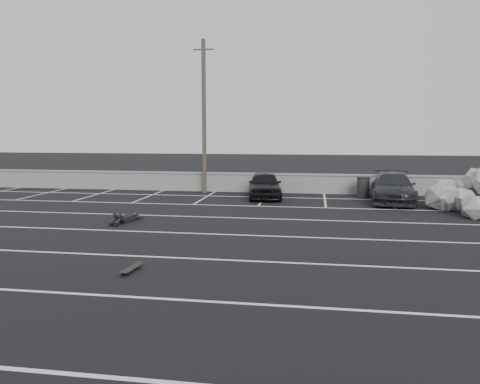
% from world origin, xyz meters
% --- Properties ---
extents(ground, '(120.00, 120.00, 0.00)m').
position_xyz_m(ground, '(0.00, 0.00, 0.00)').
color(ground, black).
rests_on(ground, ground).
extents(seawall, '(50.00, 0.45, 1.06)m').
position_xyz_m(seawall, '(0.00, 14.00, 0.55)').
color(seawall, gray).
rests_on(seawall, ground).
extents(stall_lines, '(36.00, 20.05, 0.01)m').
position_xyz_m(stall_lines, '(-0.08, 4.41, 0.00)').
color(stall_lines, silver).
rests_on(stall_lines, ground).
extents(car_left, '(2.10, 4.11, 1.34)m').
position_xyz_m(car_left, '(1.01, 11.75, 0.67)').
color(car_left, black).
rests_on(car_left, ground).
extents(car_right, '(2.43, 4.96, 1.39)m').
position_xyz_m(car_right, '(7.16, 11.28, 0.69)').
color(car_right, black).
rests_on(car_right, ground).
extents(utility_pole, '(1.09, 0.22, 8.18)m').
position_xyz_m(utility_pole, '(-2.45, 13.20, 4.14)').
color(utility_pole, '#4C4238').
rests_on(utility_pole, ground).
extents(trash_bin, '(0.72, 0.72, 1.06)m').
position_xyz_m(trash_bin, '(5.94, 12.82, 0.54)').
color(trash_bin, '#242426').
rests_on(trash_bin, ground).
extents(person, '(1.40, 2.40, 0.44)m').
position_xyz_m(person, '(-3.35, 4.75, 0.22)').
color(person, black).
rests_on(person, ground).
extents(skateboard, '(0.27, 0.79, 0.09)m').
position_xyz_m(skateboard, '(-0.76, -1.36, 0.07)').
color(skateboard, black).
rests_on(skateboard, ground).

